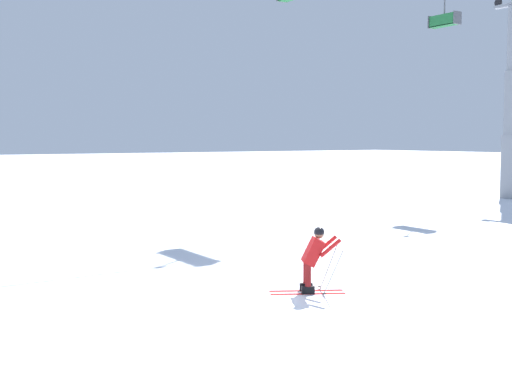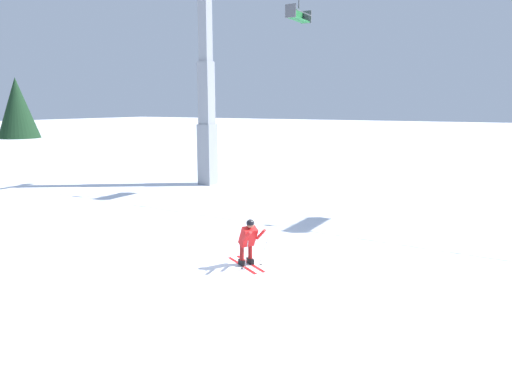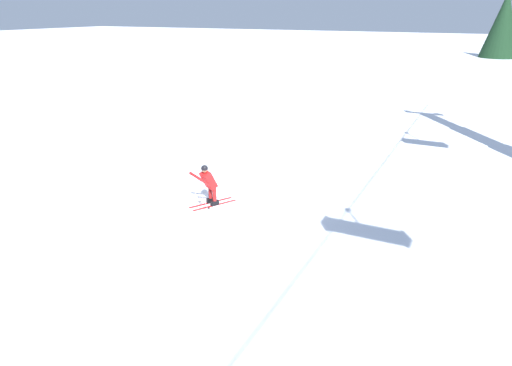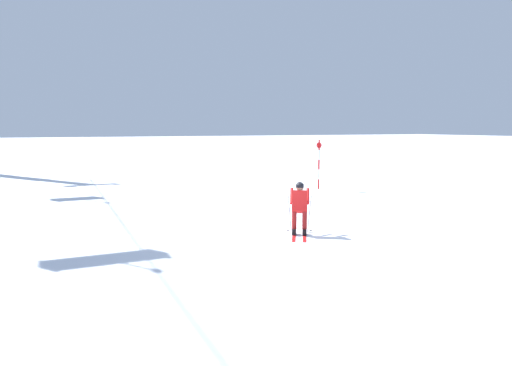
{
  "view_description": "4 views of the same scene",
  "coord_description": "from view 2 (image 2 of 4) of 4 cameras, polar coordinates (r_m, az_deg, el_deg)",
  "views": [
    {
      "loc": [
        -8.24,
        -11.24,
        3.36
      ],
      "look_at": [
        -0.09,
        1.0,
        2.32
      ],
      "focal_mm": 43.92,
      "sensor_mm": 36.0,
      "label": 1
    },
    {
      "loc": [
        6.84,
        -11.57,
        4.67
      ],
      "look_at": [
        0.17,
        -0.05,
        2.38
      ],
      "focal_mm": 31.71,
      "sensor_mm": 36.0,
      "label": 2
    },
    {
      "loc": [
        12.51,
        7.12,
        6.22
      ],
      "look_at": [
        -0.13,
        0.87,
        0.92
      ],
      "focal_mm": 32.52,
      "sensor_mm": 36.0,
      "label": 3
    },
    {
      "loc": [
        -10.55,
        5.46,
        2.97
      ],
      "look_at": [
        0.94,
        0.34,
        1.41
      ],
      "focal_mm": 31.83,
      "sensor_mm": 36.0,
      "label": 4
    }
  ],
  "objects": [
    {
      "name": "skier_carving_main",
      "position": [
        13.27,
        -0.98,
        -7.11
      ],
      "size": [
        1.6,
        1.23,
        1.56
      ],
      "color": "red",
      "rests_on": "ground_plane"
    },
    {
      "name": "chairlift_seat_nearest",
      "position": [
        24.39,
        5.26,
        20.5
      ],
      "size": [
        0.61,
        1.94,
        2.32
      ],
      "color": "black"
    },
    {
      "name": "ground_plane",
      "position": [
        14.23,
        -0.51,
        -9.4
      ],
      "size": [
        260.0,
        260.0,
        0.0
      ],
      "primitive_type": "plane",
      "color": "white"
    },
    {
      "name": "lift_tower_near",
      "position": [
        26.91,
        -6.26,
        9.62
      ],
      "size": [
        0.87,
        2.31,
        11.31
      ],
      "color": "gray",
      "rests_on": "ground_plane"
    }
  ]
}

